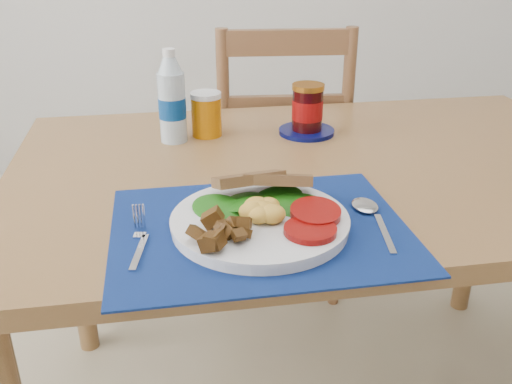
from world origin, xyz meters
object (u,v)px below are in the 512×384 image
water_bottle (172,102)px  jam_on_saucer (307,112)px  juice_glass (206,115)px  breakfast_plate (257,218)px  chair_far (280,138)px

water_bottle → jam_on_saucer: water_bottle is taller
water_bottle → juice_glass: (0.08, 0.03, -0.05)m
water_bottle → juice_glass: bearing=18.4°
breakfast_plate → juice_glass: size_ratio=2.94×
water_bottle → juice_glass: 0.10m
breakfast_plate → water_bottle: 0.51m
jam_on_saucer → chair_far: bearing=87.1°
juice_glass → jam_on_saucer: bearing=-6.6°
juice_glass → jam_on_saucer: 0.25m
jam_on_saucer → water_bottle: bearing=179.8°
jam_on_saucer → juice_glass: bearing=173.4°
chair_far → juice_glass: bearing=59.7°
water_bottle → jam_on_saucer: (0.33, -0.00, -0.04)m
breakfast_plate → jam_on_saucer: jam_on_saucer is taller
water_bottle → juice_glass: water_bottle is taller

